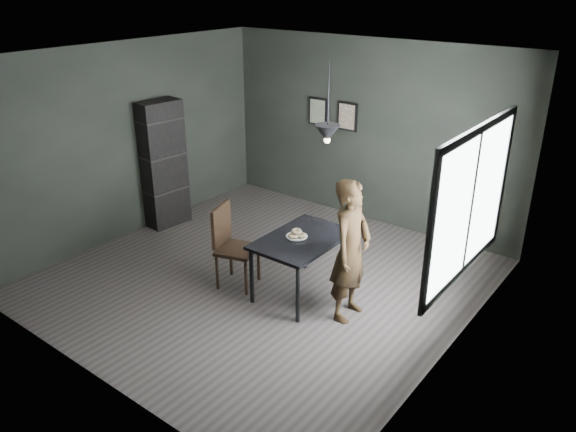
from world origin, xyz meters
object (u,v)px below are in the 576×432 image
Objects in this scene: shelf_unit at (163,164)px; pendant_lamp at (327,133)px; cafe_table at (302,244)px; woman at (351,251)px; wood_chair at (230,241)px; white_plate at (297,237)px.

shelf_unit is 2.24× the size of pendant_lamp.
woman reaches higher than cafe_table.
wood_chair is at bearing 96.63° from woman.
cafe_table is 5.22× the size of white_plate.
cafe_table is 0.62× the size of shelf_unit.
cafe_table is 0.11m from white_plate.
woman is 0.86× the size of shelf_unit.
wood_chair is at bearing -157.26° from cafe_table.
white_plate is 0.22× the size of wood_chair.
wood_chair is at bearing -157.48° from pendant_lamp.
white_plate is 0.78m from woman.
pendant_lamp reaches higher than white_plate.
wood_chair reaches higher than cafe_table.
cafe_table is 1.14× the size of wood_chair.
shelf_unit is (-3.63, 0.48, 0.14)m from woman.
woman is 1.32m from pendant_lamp.
wood_chair is 0.54× the size of shelf_unit.
shelf_unit is at bearing 174.32° from pendant_lamp.
woman is at bearing -19.77° from pendant_lamp.
wood_chair is (-1.56, -0.29, -0.23)m from woman.
woman is at bearing -6.74° from wood_chair.
white_plate is 0.12× the size of shelf_unit.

